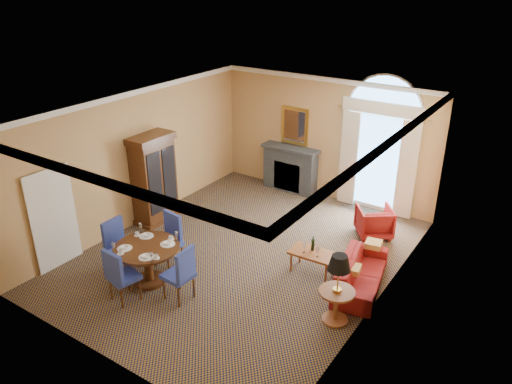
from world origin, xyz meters
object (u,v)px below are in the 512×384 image
Objects in this scene: dining_table at (147,256)px; side_table at (338,281)px; sofa at (361,273)px; armchair at (374,221)px; armoire at (154,180)px; coffee_table at (313,254)px.

dining_table is 3.69m from side_table.
sofa is at bearing 92.33° from side_table.
dining_table is 0.65× the size of sofa.
sofa is at bearing 68.15° from armchair.
sofa is 1.35m from side_table.
armoire is 1.67× the size of side_table.
sofa is 2.52× the size of armchair.
coffee_table is (4.27, 0.02, -0.61)m from armoire.
dining_table is 0.98× the size of side_table.
side_table is at bearing 63.55° from armchair.
dining_table is at bearing 109.88° from sofa.
armchair is 3.37m from side_table.
sofa is (5.27, 0.13, -0.76)m from armoire.
side_table reaches higher than coffee_table.
dining_table is 5.17m from armchair.
side_table is at bearing -11.65° from armoire.
coffee_table is 1.59m from side_table.
armchair is at bearing 2.97° from sofa.
side_table is (0.60, -3.29, 0.48)m from armchair.
sofa is at bearing 31.80° from dining_table.
sofa is (3.51, 2.17, -0.30)m from dining_table.
armchair is at bearing 24.87° from armoire.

